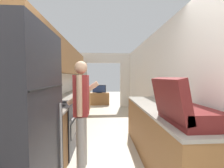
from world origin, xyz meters
The scene contains 11 objects.
wall_left centered at (-1.15, 2.61, 1.56)m, with size 0.38×7.97×2.50m.
wall_right centered at (1.24, 2.18, 1.25)m, with size 0.06×7.97×2.50m.
wall_far_with_doorway centered at (0.00, 5.60, 1.43)m, with size 2.82×0.06×2.50m.
counter_left centered at (-0.91, 3.33, 0.46)m, with size 0.62×4.50×0.91m.
counter_right centered at (0.91, 1.46, 0.46)m, with size 0.62×2.40×0.91m.
refrigerator centered at (-0.86, 0.46, 0.92)m, with size 0.74×0.72×1.85m.
range_oven centered at (-0.90, 1.82, 0.46)m, with size 0.66×0.75×1.05m.
person centered at (-0.37, 1.33, 0.89)m, with size 0.53×0.38×1.66m.
suitcase centered at (0.83, 0.66, 1.07)m, with size 0.53×0.66×0.50m.
tv_cabinet centered at (-0.23, 6.19, 0.30)m, with size 1.00×0.42×0.60m.
television centered at (-0.23, 6.15, 0.80)m, with size 0.67×0.16×0.40m.
Camera 1 is at (-0.03, -0.77, 1.42)m, focal length 22.00 mm.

